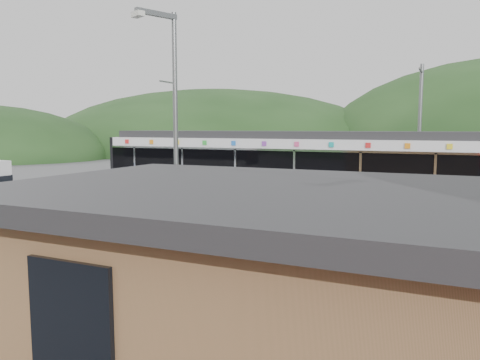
% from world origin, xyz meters
% --- Properties ---
extents(ground, '(120.00, 120.00, 0.00)m').
position_xyz_m(ground, '(0.00, 0.00, 0.00)').
color(ground, '#4C4C4F').
rests_on(ground, ground).
extents(hills, '(146.00, 149.00, 26.00)m').
position_xyz_m(hills, '(6.19, 5.29, 0.00)').
color(hills, '#1E3D19').
rests_on(hills, ground).
extents(platform, '(26.00, 3.20, 0.30)m').
position_xyz_m(platform, '(0.00, 3.30, 0.15)').
color(platform, '#9E9E99').
rests_on(platform, ground).
extents(yellow_line, '(26.00, 0.10, 0.01)m').
position_xyz_m(yellow_line, '(0.00, 2.00, 0.30)').
color(yellow_line, yellow).
rests_on(yellow_line, platform).
extents(train, '(20.44, 3.01, 3.74)m').
position_xyz_m(train, '(1.44, 6.00, 2.06)').
color(train, black).
rests_on(train, ground).
extents(catenary_mast_west, '(0.18, 1.80, 7.00)m').
position_xyz_m(catenary_mast_west, '(-7.00, 8.56, 3.65)').
color(catenary_mast_west, slate).
rests_on(catenary_mast_west, ground).
extents(catenary_mast_east, '(0.18, 1.80, 7.00)m').
position_xyz_m(catenary_mast_east, '(7.00, 8.56, 3.65)').
color(catenary_mast_east, slate).
rests_on(catenary_mast_east, ground).
extents(station_shelter, '(9.20, 6.20, 3.00)m').
position_xyz_m(station_shelter, '(6.00, -9.01, 1.55)').
color(station_shelter, brown).
rests_on(station_shelter, ground).
extents(lamp_post, '(0.55, 1.23, 6.79)m').
position_xyz_m(lamp_post, '(2.08, -5.96, 4.03)').
color(lamp_post, slate).
rests_on(lamp_post, ground).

